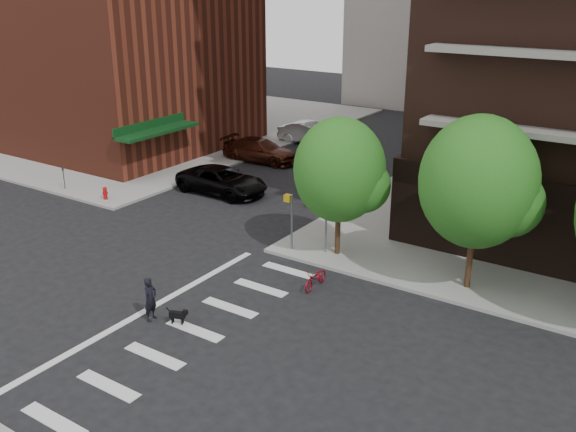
# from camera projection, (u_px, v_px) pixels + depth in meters

# --- Properties ---
(ground) EXTENTS (120.00, 120.00, 0.00)m
(ground) POSITION_uv_depth(u_px,v_px,m) (136.00, 308.00, 24.45)
(ground) COLOR black
(ground) RESTS_ON ground
(sidewalk_nw) EXTENTS (31.00, 33.00, 0.15)m
(sidewalk_nw) POSITION_uv_depth(u_px,v_px,m) (136.00, 122.00, 55.48)
(sidewalk_nw) COLOR gray
(sidewalk_nw) RESTS_ON ground
(crosswalk) EXTENTS (3.85, 13.00, 0.01)m
(crosswalk) POSITION_uv_depth(u_px,v_px,m) (178.00, 324.00, 23.30)
(crosswalk) COLOR silver
(crosswalk) RESTS_ON ground
(midrise_nw) EXTENTS (21.40, 15.50, 20.00)m
(midrise_nw) POSITION_uv_depth(u_px,v_px,m) (93.00, 2.00, 46.36)
(midrise_nw) COLOR maroon
(midrise_nw) RESTS_ON sidewalk_nw
(tree_a) EXTENTS (4.00, 4.00, 5.90)m
(tree_a) POSITION_uv_depth(u_px,v_px,m) (339.00, 170.00, 27.58)
(tree_a) COLOR #301E11
(tree_a) RESTS_ON sidewalk_ne
(tree_b) EXTENTS (4.50, 4.50, 6.65)m
(tree_b) POSITION_uv_depth(u_px,v_px,m) (478.00, 182.00, 24.29)
(tree_b) COLOR #301E11
(tree_b) RESTS_ON sidewalk_ne
(pedestrian_signal) EXTENTS (2.18, 0.67, 2.60)m
(pedestrian_signal) POSITION_uv_depth(u_px,v_px,m) (299.00, 214.00, 28.77)
(pedestrian_signal) COLOR slate
(pedestrian_signal) RESTS_ON sidewalk_ne
(fire_hydrant) EXTENTS (0.24, 0.24, 0.73)m
(fire_hydrant) POSITION_uv_depth(u_px,v_px,m) (105.00, 192.00, 35.79)
(fire_hydrant) COLOR #A50C0C
(fire_hydrant) RESTS_ON sidewalk_nw
(parking_meter) EXTENTS (0.10, 0.08, 1.32)m
(parking_meter) POSITION_uv_depth(u_px,v_px,m) (64.00, 175.00, 37.47)
(parking_meter) COLOR black
(parking_meter) RESTS_ON sidewalk_nw
(parked_car_black) EXTENTS (2.64, 5.60, 1.55)m
(parked_car_black) POSITION_uv_depth(u_px,v_px,m) (222.00, 181.00, 37.13)
(parked_car_black) COLOR black
(parked_car_black) RESTS_ON ground
(parked_car_maroon) EXTENTS (2.58, 5.55, 1.57)m
(parked_car_maroon) POSITION_uv_depth(u_px,v_px,m) (260.00, 150.00, 43.57)
(parked_car_maroon) COLOR #3C180E
(parked_car_maroon) RESTS_ON ground
(parked_car_silver) EXTENTS (1.86, 5.01, 1.64)m
(parked_car_silver) POSITION_uv_depth(u_px,v_px,m) (311.00, 133.00, 48.19)
(parked_car_silver) COLOR #A8ACAF
(parked_car_silver) RESTS_ON ground
(scooter) EXTENTS (0.61, 1.64, 0.85)m
(scooter) POSITION_uv_depth(u_px,v_px,m) (316.00, 278.00, 25.89)
(scooter) COLOR maroon
(scooter) RESTS_ON ground
(dog_walker) EXTENTS (0.65, 0.47, 1.67)m
(dog_walker) POSITION_uv_depth(u_px,v_px,m) (150.00, 299.00, 23.33)
(dog_walker) COLOR black
(dog_walker) RESTS_ON ground
(dog) EXTENTS (0.70, 0.41, 0.59)m
(dog) POSITION_uv_depth(u_px,v_px,m) (178.00, 315.00, 23.18)
(dog) COLOR black
(dog) RESTS_ON ground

